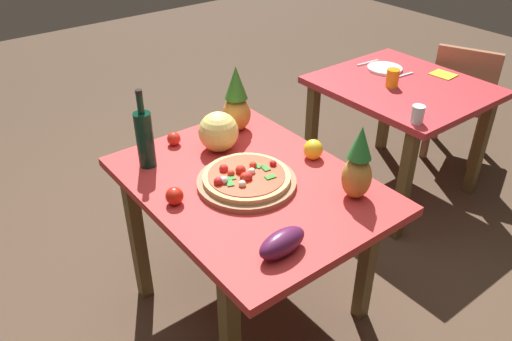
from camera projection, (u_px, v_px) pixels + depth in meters
The scene contains 20 objects.
ground_plane at pixel (250, 303), 2.57m from camera, with size 10.00×10.00×0.00m, color #4C3828.
display_table at pixel (249, 199), 2.23m from camera, with size 1.14×0.86×0.74m.
background_table at pixel (401, 100), 3.11m from camera, with size 0.94×0.85×0.74m.
dining_chair at pixel (463, 97), 3.51m from camera, with size 0.52×0.52×0.85m.
pizza_board at pixel (247, 182), 2.15m from camera, with size 0.42×0.42×0.03m, color #916243.
pizza at pixel (246, 177), 2.13m from camera, with size 0.37×0.37×0.06m.
wine_bottle at pixel (145, 138), 2.21m from camera, with size 0.08×0.08×0.36m.
pineapple_left at pixel (236, 102), 2.49m from camera, with size 0.14×0.14×0.33m.
pineapple_right at pixel (358, 166), 2.01m from camera, with size 0.12×0.12×0.32m.
melon at pixel (219, 132), 2.35m from camera, with size 0.19×0.19×0.19m, color #F1DE74.
bell_pepper at pixel (313, 150), 2.31m from camera, with size 0.09×0.09×0.10m, color yellow.
eggplant at pixel (282, 243), 1.77m from camera, with size 0.20×0.09×0.09m, color #531B41.
tomato_near_board at pixel (174, 139), 2.42m from camera, with size 0.06×0.06×0.06m, color red.
tomato_beside_pepper at pixel (174, 196), 2.02m from camera, with size 0.07×0.07×0.07m, color red.
drinking_glass_juice at pixel (393, 78), 2.99m from camera, with size 0.07×0.07×0.11m, color orange.
drinking_glass_water at pixel (418, 114), 2.61m from camera, with size 0.07×0.07×0.09m, color silver.
dinner_plate at pixel (385, 68), 3.24m from camera, with size 0.22×0.22×0.02m, color white.
fork_utensil at pixel (368, 63), 3.34m from camera, with size 0.02×0.18×0.01m, color silver.
knife_utensil at pixel (402, 76), 3.15m from camera, with size 0.02×0.18×0.01m, color silver.
napkin_folded at pixel (443, 75), 3.17m from camera, with size 0.14×0.12×0.01m, color yellow.
Camera 1 is at (1.45, -1.09, 1.95)m, focal length 35.96 mm.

